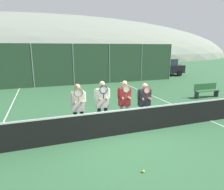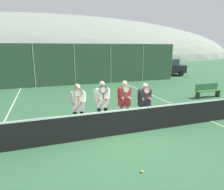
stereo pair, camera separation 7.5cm
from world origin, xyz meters
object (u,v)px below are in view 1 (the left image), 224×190
at_px(player_leftmost, 78,105).
at_px(bench_courtside, 206,90).
at_px(player_center_right, 124,101).
at_px(car_far_left, 4,74).
at_px(car_center, 120,69).
at_px(player_rightmost, 144,100).
at_px(tennis_ball_on_court, 143,171).
at_px(car_left_of_center, 66,71).
at_px(player_center_left, 102,102).
at_px(car_right_of_center, 164,67).

height_order(player_leftmost, bench_courtside, player_leftmost).
height_order(player_center_right, car_far_left, player_center_right).
bearing_deg(player_center_right, car_far_left, 116.20).
relative_size(player_leftmost, player_center_right, 1.00).
bearing_deg(car_far_left, car_center, -2.53).
xyz_separation_m(player_rightmost, tennis_ball_on_court, (-1.48, -2.75, -1.00)).
bearing_deg(car_far_left, tennis_ball_on_court, -70.66).
distance_m(car_center, bench_courtside, 8.96).
xyz_separation_m(player_rightmost, car_far_left, (-6.64, 11.93, -0.17)).
bearing_deg(player_leftmost, car_left_of_center, 85.20).
relative_size(bench_courtside, tennis_ball_on_court, 25.03).
distance_m(player_leftmost, player_center_left, 0.92).
xyz_separation_m(player_center_right, bench_courtside, (6.69, 2.73, -0.61)).
xyz_separation_m(car_far_left, bench_courtside, (12.52, -9.11, -0.40)).
distance_m(player_center_right, bench_courtside, 7.25).
bearing_deg(bench_courtside, car_center, 104.66).
distance_m(car_far_left, car_right_of_center, 15.48).
distance_m(player_center_left, player_center_right, 0.86).
relative_size(car_center, bench_courtside, 2.61).
bearing_deg(tennis_ball_on_court, bench_courtside, 37.06).
bearing_deg(car_center, bench_courtside, -75.34).
bearing_deg(tennis_ball_on_court, player_leftmost, 111.73).
bearing_deg(player_leftmost, tennis_ball_on_court, -68.27).
relative_size(player_rightmost, car_center, 0.39).
bearing_deg(player_center_left, car_left_of_center, 89.65).
relative_size(car_far_left, bench_courtside, 2.40).
relative_size(car_far_left, car_right_of_center, 0.95).
distance_m(player_rightmost, car_left_of_center, 11.80).
relative_size(player_center_left, player_center_right, 1.01).
distance_m(player_center_right, car_right_of_center, 15.25).
bearing_deg(player_center_left, bench_courtside, 19.65).
distance_m(player_leftmost, car_center, 13.04).
relative_size(car_far_left, car_center, 0.92).
bearing_deg(player_center_left, tennis_ball_on_court, -86.32).
relative_size(car_center, tennis_ball_on_court, 65.23).
relative_size(player_center_right, player_rightmost, 1.08).
distance_m(player_center_left, tennis_ball_on_court, 3.07).
height_order(player_center_right, car_right_of_center, player_center_right).
bearing_deg(player_rightmost, player_center_right, 174.38).
bearing_deg(bench_courtside, tennis_ball_on_court, -142.94).
bearing_deg(bench_courtside, car_right_of_center, 71.91).
bearing_deg(car_far_left, player_center_right, -63.80).
distance_m(player_leftmost, bench_courtside, 8.94).
relative_size(player_center_right, tennis_ball_on_court, 27.05).
xyz_separation_m(car_far_left, car_center, (10.25, -0.45, 0.07)).
bearing_deg(tennis_ball_on_court, car_left_of_center, 90.45).
bearing_deg(tennis_ball_on_court, player_rightmost, 61.62).
xyz_separation_m(car_left_of_center, car_center, (5.22, -0.22, -0.03)).
height_order(player_center_left, car_far_left, player_center_left).
xyz_separation_m(bench_courtside, tennis_ball_on_court, (-7.37, -5.56, -0.43)).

